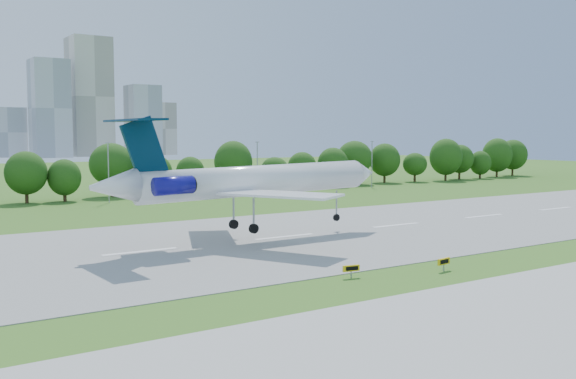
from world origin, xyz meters
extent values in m
plane|color=#315C18|center=(0.00, 0.00, 0.00)|extent=(600.00, 600.00, 0.00)
cube|color=gray|center=(0.00, 25.00, 0.04)|extent=(400.00, 45.00, 0.08)
cube|color=#ADADA8|center=(0.00, -18.00, 0.04)|extent=(400.00, 23.00, 0.08)
cylinder|color=#382314|center=(20.00, 92.00, 1.80)|extent=(0.70, 0.70, 3.60)
sphere|color=#194210|center=(20.00, 92.00, 6.20)|extent=(8.40, 8.40, 8.40)
cylinder|color=#382314|center=(60.00, 92.00, 1.80)|extent=(0.70, 0.70, 3.60)
sphere|color=#194210|center=(60.00, 92.00, 6.20)|extent=(8.40, 8.40, 8.40)
cylinder|color=#382314|center=(100.00, 92.00, 1.80)|extent=(0.70, 0.70, 3.60)
sphere|color=#194210|center=(100.00, 92.00, 6.20)|extent=(8.40, 8.40, 8.40)
cylinder|color=#382314|center=(140.00, 92.00, 1.80)|extent=(0.70, 0.70, 3.60)
sphere|color=#194210|center=(140.00, 92.00, 6.20)|extent=(8.40, 8.40, 8.40)
cylinder|color=gray|center=(15.00, 82.00, 6.00)|extent=(0.24, 0.24, 12.00)
cube|color=gray|center=(15.00, 82.00, 12.10)|extent=(0.90, 0.25, 0.18)
cylinder|color=gray|center=(50.00, 82.00, 6.00)|extent=(0.24, 0.24, 12.00)
cube|color=gray|center=(50.00, 82.00, 12.10)|extent=(0.90, 0.25, 0.18)
cylinder|color=gray|center=(85.00, 82.00, 6.00)|extent=(0.24, 0.24, 12.00)
cube|color=gray|center=(85.00, 82.00, 12.10)|extent=(0.90, 0.25, 0.18)
cube|color=#B2B2B7|center=(75.00, 380.00, 31.00)|extent=(22.00, 22.00, 62.00)
cube|color=beige|center=(105.00, 395.00, 40.00)|extent=(26.00, 26.00, 80.00)
cube|color=#B2B2B7|center=(135.00, 375.00, 24.00)|extent=(20.00, 20.00, 48.00)
cube|color=beige|center=(158.00, 400.00, 19.00)|extent=(18.00, 18.00, 38.00)
cube|color=#B2B2B7|center=(52.00, 405.00, 16.00)|extent=(24.00, 24.00, 32.00)
cylinder|color=white|center=(15.87, 25.00, 7.75)|extent=(33.18, 4.99, 4.44)
cone|color=white|center=(34.13, 25.63, 8.07)|extent=(3.72, 3.97, 3.91)
cone|color=white|center=(-3.26, 24.34, 7.85)|extent=(5.48, 4.03, 3.94)
cube|color=white|center=(14.16, 17.24, 6.61)|extent=(11.39, 15.24, 0.37)
cube|color=white|center=(13.63, 32.63, 6.61)|extent=(10.66, 15.32, 0.37)
cube|color=#05243C|center=(0.48, 24.47, 12.04)|extent=(5.70, 0.75, 7.46)
cube|color=#05243C|center=(-0.62, 24.43, 15.21)|extent=(3.88, 10.57, 0.30)
cylinder|color=navy|center=(2.78, 21.69, 7.84)|extent=(4.73, 2.25, 2.17)
cylinder|color=navy|center=(2.58, 27.40, 7.84)|extent=(4.73, 2.25, 2.17)
cylinder|color=gray|center=(29.07, 25.45, 3.90)|extent=(0.22, 0.22, 3.85)
cylinder|color=black|center=(29.07, 25.45, 1.97)|extent=(1.00, 0.36, 0.99)
cylinder|color=gray|center=(13.76, 22.51, 3.90)|extent=(0.26, 0.26, 3.85)
cylinder|color=black|center=(13.76, 22.51, 1.97)|extent=(1.23, 0.54, 1.21)
cylinder|color=gray|center=(13.59, 27.34, 3.90)|extent=(0.26, 0.26, 3.85)
cylinder|color=black|center=(13.59, 27.34, 1.97)|extent=(1.23, 0.54, 1.21)
cube|color=gray|center=(21.38, -1.70, 0.40)|extent=(0.13, 0.13, 0.80)
cube|color=yellow|center=(21.38, -1.70, 0.98)|extent=(1.85, 0.47, 0.63)
cube|color=black|center=(21.40, -1.83, 0.98)|extent=(1.37, 0.22, 0.40)
cube|color=gray|center=(11.74, 1.02, 0.38)|extent=(0.13, 0.13, 0.76)
cube|color=yellow|center=(11.74, 1.02, 0.92)|extent=(1.75, 0.53, 0.60)
cube|color=black|center=(11.72, 0.90, 0.92)|extent=(1.29, 0.27, 0.38)
camera|label=1|loc=(-26.45, -45.46, 13.37)|focal=40.00mm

